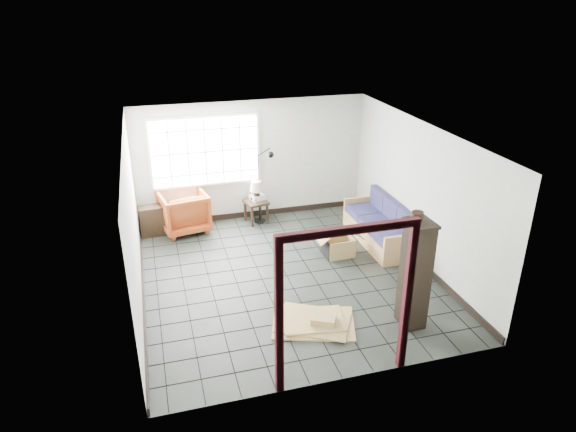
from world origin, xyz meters
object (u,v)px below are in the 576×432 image
object	(u,v)px
armchair	(184,210)
tall_shelf	(415,274)
futon_sofa	(382,227)
side_table	(256,205)

from	to	relation	value
armchair	tall_shelf	size ratio (longest dim) A/B	0.55
futon_sofa	armchair	xyz separation A→B (m)	(-3.77, 1.61, 0.15)
armchair	tall_shelf	world-z (taller)	tall_shelf
tall_shelf	futon_sofa	bearing A→B (deg)	72.64
futon_sofa	tall_shelf	world-z (taller)	tall_shelf
side_table	armchair	bearing A→B (deg)	180.00
futon_sofa	armchair	size ratio (longest dim) A/B	2.10
armchair	tall_shelf	distance (m)	5.23
side_table	tall_shelf	distance (m)	4.53
armchair	futon_sofa	bearing A→B (deg)	146.16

